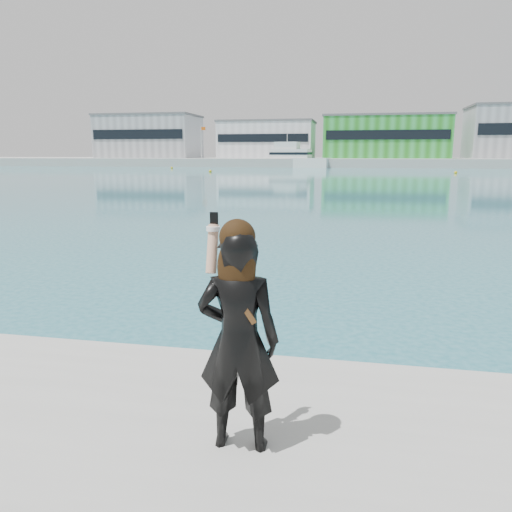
{
  "coord_description": "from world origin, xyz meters",
  "views": [
    {
      "loc": [
        1.35,
        -4.48,
        3.14
      ],
      "look_at": [
        0.5,
        -0.18,
        2.24
      ],
      "focal_mm": 35.0,
      "sensor_mm": 36.0,
      "label": 1
    }
  ],
  "objects": [
    {
      "name": "flagpole_right",
      "position": [
        22.09,
        121.0,
        6.54
      ],
      "size": [
        1.28,
        0.16,
        8.0
      ],
      "color": "silver",
      "rests_on": "far_quay"
    },
    {
      "name": "woman",
      "position": [
        0.49,
        -0.89,
        1.76
      ],
      "size": [
        0.68,
        0.47,
        1.89
      ],
      "rotation": [
        0.0,
        0.0,
        3.2
      ],
      "color": "black",
      "rests_on": "near_quay"
    },
    {
      "name": "warehouse_grey_left",
      "position": [
        -55.0,
        127.98,
        7.76
      ],
      "size": [
        26.52,
        16.36,
        11.5
      ],
      "color": "gray",
      "rests_on": "far_quay"
    },
    {
      "name": "buoy_far",
      "position": [
        -37.5,
        98.07,
        0.0
      ],
      "size": [
        0.5,
        0.5,
        0.5
      ],
      "primitive_type": "sphere",
      "color": "gold",
      "rests_on": "ground"
    },
    {
      "name": "flagpole_left",
      "position": [
        -37.91,
        121.0,
        6.54
      ],
      "size": [
        1.28,
        0.16,
        8.0
      ],
      "color": "silver",
      "rests_on": "far_quay"
    },
    {
      "name": "warehouse_white",
      "position": [
        -22.0,
        127.98,
        6.76
      ],
      "size": [
        24.48,
        15.35,
        9.5
      ],
      "color": "silver",
      "rests_on": "far_quay"
    },
    {
      "name": "ground",
      "position": [
        0.0,
        0.0,
        0.0
      ],
      "size": [
        500.0,
        500.0,
        0.0
      ],
      "primitive_type": "plane",
      "color": "#186270",
      "rests_on": "ground"
    },
    {
      "name": "far_quay",
      "position": [
        0.0,
        130.0,
        1.0
      ],
      "size": [
        320.0,
        40.0,
        2.0
      ],
      "primitive_type": "cube",
      "color": "#9E9E99",
      "rests_on": "ground"
    },
    {
      "name": "buoy_near",
      "position": [
        16.94,
        81.19,
        0.0
      ],
      "size": [
        0.5,
        0.5,
        0.5
      ],
      "primitive_type": "sphere",
      "color": "gold",
      "rests_on": "ground"
    },
    {
      "name": "buoy_extra",
      "position": [
        -23.44,
        79.42,
        0.0
      ],
      "size": [
        0.5,
        0.5,
        0.5
      ],
      "primitive_type": "sphere",
      "color": "gold",
      "rests_on": "ground"
    },
    {
      "name": "motor_yacht",
      "position": [
        -13.35,
        112.39,
        2.14
      ],
      "size": [
        16.86,
        7.56,
        7.61
      ],
      "rotation": [
        0.0,
        0.0,
        -0.19
      ],
      "color": "silver",
      "rests_on": "ground"
    },
    {
      "name": "warehouse_green",
      "position": [
        8.0,
        127.98,
        7.26
      ],
      "size": [
        30.6,
        16.36,
        10.5
      ],
      "color": "#248621",
      "rests_on": "far_quay"
    }
  ]
}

